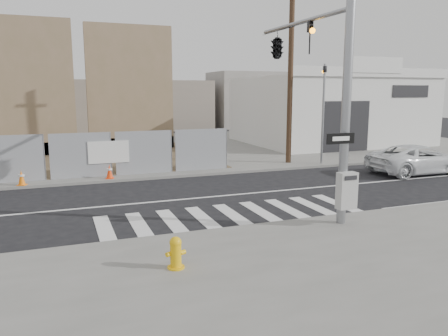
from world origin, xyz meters
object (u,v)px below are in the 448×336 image
object	(u,v)px
suv	(419,159)
signal_pole	(297,65)
traffic_cone_c	(21,178)
traffic_cone_d	(110,171)
fire_hydrant	(176,253)
auto_shop	(328,110)

from	to	relation	value
suv	signal_pole	bearing A→B (deg)	110.51
signal_pole	traffic_cone_c	size ratio (longest dim) A/B	11.04
traffic_cone_c	traffic_cone_d	xyz separation A→B (m)	(3.53, 0.16, 0.00)
signal_pole	fire_hydrant	distance (m)	8.10
signal_pole	traffic_cone_c	bearing A→B (deg)	145.42
fire_hydrant	signal_pole	bearing A→B (deg)	14.99
suv	traffic_cone_d	size ratio (longest dim) A/B	7.81
signal_pole	traffic_cone_c	world-z (taller)	signal_pole
signal_pole	auto_shop	world-z (taller)	signal_pole
suv	traffic_cone_c	bearing A→B (deg)	80.74
auto_shop	fire_hydrant	size ratio (longest dim) A/B	16.90
auto_shop	traffic_cone_c	xyz separation A→B (m)	(-20.59, -8.75, -2.11)
fire_hydrant	traffic_cone_c	size ratio (longest dim) A/B	1.12
auto_shop	suv	bearing A→B (deg)	-103.62
traffic_cone_d	signal_pole	bearing A→B (deg)	-49.12
fire_hydrant	traffic_cone_c	distance (m)	11.19
suv	traffic_cone_c	world-z (taller)	suv
auto_shop	signal_pole	bearing A→B (deg)	-127.46
suv	traffic_cone_c	size ratio (longest dim) A/B	7.88
fire_hydrant	traffic_cone_c	xyz separation A→B (m)	(-3.73, 10.55, -0.04)
suv	traffic_cone_d	distance (m)	14.56
signal_pole	fire_hydrant	world-z (taller)	signal_pole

